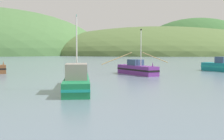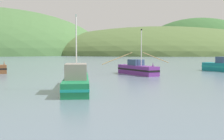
% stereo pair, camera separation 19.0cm
% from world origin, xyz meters
% --- Properties ---
extents(hill_mid_left, '(206.93, 165.54, 44.37)m').
position_xyz_m(hill_mid_left, '(58.36, 231.91, 0.00)').
color(hill_mid_left, '#516B38').
rests_on(hill_mid_left, ground).
extents(hill_mid_right, '(98.48, 78.79, 58.15)m').
position_xyz_m(hill_mid_right, '(86.74, 222.45, 0.00)').
color(hill_mid_right, '#386633').
rests_on(hill_mid_right, ground).
extents(fishing_boat_purple, '(11.09, 8.60, 6.82)m').
position_xyz_m(fishing_boat_purple, '(2.77, 40.38, 0.85)').
color(fishing_boat_purple, '#6B2D84').
rests_on(fishing_boat_purple, ground).
extents(fishing_boat_green, '(2.25, 11.47, 7.01)m').
position_xyz_m(fishing_boat_green, '(-5.96, 24.03, 0.83)').
color(fishing_boat_green, '#197A47').
rests_on(fishing_boat_green, ground).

